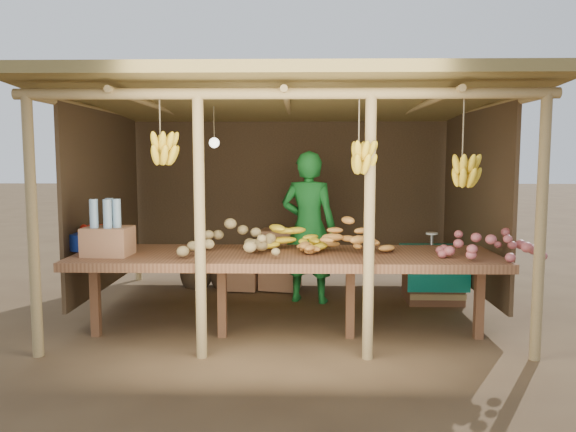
{
  "coord_description": "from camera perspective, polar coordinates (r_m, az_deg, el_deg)",
  "views": [
    {
      "loc": [
        0.13,
        -6.09,
        1.69
      ],
      "look_at": [
        0.0,
        0.0,
        1.05
      ],
      "focal_mm": 35.0,
      "sensor_mm": 36.0,
      "label": 1
    }
  ],
  "objects": [
    {
      "name": "ground",
      "position": [
        6.32,
        0.0,
        -9.51
      ],
      "size": [
        60.0,
        60.0,
        0.0
      ],
      "primitive_type": "plane",
      "color": "brown",
      "rests_on": "ground"
    },
    {
      "name": "stall_structure",
      "position": [
        5.98,
        0.36,
        8.09
      ],
      "size": [
        4.7,
        3.5,
        2.43
      ],
      "color": "tan",
      "rests_on": "ground"
    },
    {
      "name": "counter",
      "position": [
        5.23,
        -0.21,
        -4.49
      ],
      "size": [
        3.9,
        1.05,
        0.8
      ],
      "color": "brown",
      "rests_on": "ground"
    },
    {
      "name": "potato_heap",
      "position": [
        5.2,
        -5.49,
        -1.85
      ],
      "size": [
        1.1,
        0.87,
        0.36
      ],
      "primitive_type": null,
      "rotation": [
        0.0,
        0.0,
        -0.36
      ],
      "color": "#967F4D",
      "rests_on": "counter"
    },
    {
      "name": "sweet_potato_heap",
      "position": [
        5.16,
        5.65,
        -1.98
      ],
      "size": [
        0.98,
        0.76,
        0.35
      ],
      "primitive_type": null,
      "rotation": [
        0.0,
        0.0,
        0.31
      ],
      "color": "#C78133",
      "rests_on": "counter"
    },
    {
      "name": "onion_heap",
      "position": [
        5.28,
        20.07,
        -2.1
      ],
      "size": [
        1.02,
        0.8,
        0.36
      ],
      "primitive_type": null,
      "rotation": [
        0.0,
        0.0,
        0.34
      ],
      "color": "#B25659",
      "rests_on": "counter"
    },
    {
      "name": "banana_pile",
      "position": [
        5.4,
        0.27,
        -1.61
      ],
      "size": [
        0.72,
        0.52,
        0.35
      ],
      "primitive_type": null,
      "rotation": [
        0.0,
        0.0,
        -0.2
      ],
      "color": "yellow",
      "rests_on": "counter"
    },
    {
      "name": "tomato_basin",
      "position": [
        5.8,
        -19.27,
        -2.2
      ],
      "size": [
        0.45,
        0.45,
        0.23
      ],
      "rotation": [
        0.0,
        0.0,
        0.02
      ],
      "color": "navy",
      "rests_on": "counter"
    },
    {
      "name": "bottle_box",
      "position": [
        5.35,
        -17.84,
        -1.73
      ],
      "size": [
        0.42,
        0.34,
        0.52
      ],
      "color": "#9C6846",
      "rests_on": "counter"
    },
    {
      "name": "vendor",
      "position": [
        6.52,
        2.1,
        -1.14
      ],
      "size": [
        0.72,
        0.56,
        1.76
      ],
      "primitive_type": "imported",
      "rotation": [
        0.0,
        0.0,
        2.9
      ],
      "color": "#1B792B",
      "rests_on": "ground"
    },
    {
      "name": "tarp_crate",
      "position": [
        6.82,
        14.51,
        -5.58
      ],
      "size": [
        0.71,
        0.61,
        0.84
      ],
      "color": "brown",
      "rests_on": "ground"
    },
    {
      "name": "carton_stack",
      "position": [
        7.16,
        -2.21,
        -4.91
      ],
      "size": [
        1.05,
        0.45,
        0.76
      ],
      "color": "#9C6846",
      "rests_on": "ground"
    },
    {
      "name": "burlap_sacks",
      "position": [
        7.41,
        -7.83,
        -5.26
      ],
      "size": [
        0.81,
        0.43,
        0.58
      ],
      "color": "#4A3722",
      "rests_on": "ground"
    }
  ]
}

